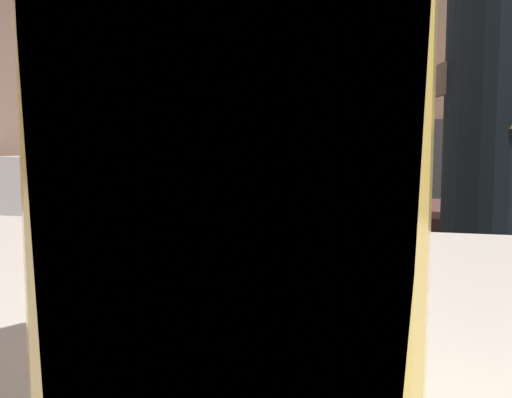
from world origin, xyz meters
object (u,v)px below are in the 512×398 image
Objects in this scene: pint_glass_far at (230,137)px; bottle_hot_sauce at (465,103)px; mini_fridge at (69,243)px; bottle_vinegar at (412,107)px; mixing_bowl at (304,200)px.

pint_glass_far is 3.14m from bottle_hot_sauce.
mini_fridge is 5.56× the size of bottle_vinegar.
bottle_hot_sauce is at bearing 84.30° from pint_glass_far.
mini_fridge is 2.00m from mixing_bowl.
pint_glass_far is (0.30, -1.79, 0.20)m from mixing_bowl.
pint_glass_far reaches higher than mixing_bowl.
bottle_vinegar is (-0.27, -0.02, -0.02)m from bottle_hot_sauce.
bottle_hot_sauce reaches higher than mixing_bowl.
mini_fridge is at bearing -173.88° from bottle_vinegar.
bottle_hot_sauce is at bearing 65.28° from mixing_bowl.
mixing_bowl is at bearing -34.34° from mini_fridge.
mixing_bowl is 0.91× the size of bottle_vinegar.
bottle_vinegar is at bearing 6.12° from mini_fridge.
pint_glass_far is (1.92, -2.89, 0.61)m from mini_fridge.
mini_fridge is 6.12× the size of mixing_bowl.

